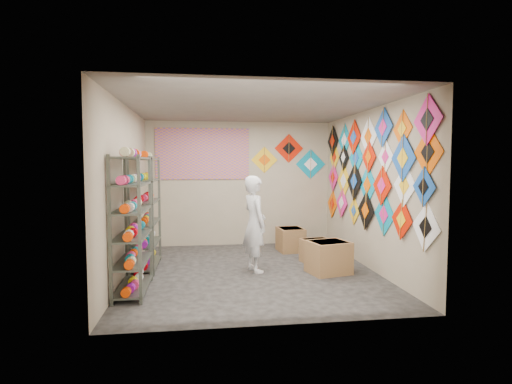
{
  "coord_description": "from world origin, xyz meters",
  "views": [
    {
      "loc": [
        -0.82,
        -6.48,
        1.78
      ],
      "look_at": [
        0.1,
        0.3,
        1.3
      ],
      "focal_mm": 28.0,
      "sensor_mm": 36.0,
      "label": 1
    }
  ],
  "objects": [
    {
      "name": "kite_wall_display",
      "position": [
        1.98,
        0.01,
        1.66
      ],
      "size": [
        0.06,
        4.3,
        2.05
      ],
      "color": "white",
      "rests_on": "room_walls"
    },
    {
      "name": "shelf_rack_front",
      "position": [
        -1.78,
        -0.85,
        0.95
      ],
      "size": [
        0.4,
        1.1,
        1.9
      ],
      "primitive_type": "cube",
      "color": "#4C5147",
      "rests_on": "ground"
    },
    {
      "name": "carton_b",
      "position": [
        1.23,
        0.44,
        0.21
      ],
      "size": [
        0.59,
        0.52,
        0.42
      ],
      "primitive_type": "cube",
      "rotation": [
        0.0,
        0.0,
        0.21
      ],
      "color": "#9D6B44",
      "rests_on": "ground"
    },
    {
      "name": "back_wall_kites",
      "position": [
        1.13,
        2.24,
        1.92
      ],
      "size": [
        1.68,
        0.02,
        1.01
      ],
      "color": "yellow",
      "rests_on": "room_walls"
    },
    {
      "name": "string_spools",
      "position": [
        -1.78,
        -0.2,
        1.05
      ],
      "size": [
        0.12,
        2.36,
        0.12
      ],
      "color": "#FF3372",
      "rests_on": "ground"
    },
    {
      "name": "carton_c",
      "position": [
        0.97,
        1.42,
        0.24
      ],
      "size": [
        0.54,
        0.59,
        0.48
      ],
      "primitive_type": "cube",
      "rotation": [
        0.0,
        0.0,
        0.09
      ],
      "color": "#9D6B44",
      "rests_on": "ground"
    },
    {
      "name": "carton_a",
      "position": [
        1.22,
        -0.28,
        0.26
      ],
      "size": [
        0.73,
        0.65,
        0.52
      ],
      "primitive_type": "cube",
      "rotation": [
        0.0,
        0.0,
        0.23
      ],
      "color": "#9D6B44",
      "rests_on": "ground"
    },
    {
      "name": "shopkeeper",
      "position": [
        0.04,
        -0.0,
        0.8
      ],
      "size": [
        0.78,
        0.69,
        1.59
      ],
      "primitive_type": "imported",
      "rotation": [
        0.0,
        0.0,
        1.85
      ],
      "color": "white",
      "rests_on": "ground"
    },
    {
      "name": "shelf_rack_back",
      "position": [
        -1.78,
        0.45,
        0.95
      ],
      "size": [
        0.4,
        1.1,
        1.9
      ],
      "primitive_type": "cube",
      "color": "#4C5147",
      "rests_on": "ground"
    },
    {
      "name": "room_walls",
      "position": [
        0.0,
        0.0,
        1.64
      ],
      "size": [
        4.5,
        4.5,
        4.5
      ],
      "color": "tan",
      "rests_on": "ground"
    },
    {
      "name": "ground",
      "position": [
        0.0,
        0.0,
        0.0
      ],
      "size": [
        4.5,
        4.5,
        0.0
      ],
      "primitive_type": "plane",
      "color": "black"
    },
    {
      "name": "poster",
      "position": [
        -0.8,
        2.23,
        2.0
      ],
      "size": [
        2.0,
        0.01,
        1.1
      ],
      "primitive_type": "cube",
      "color": "#83489E",
      "rests_on": "room_walls"
    }
  ]
}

